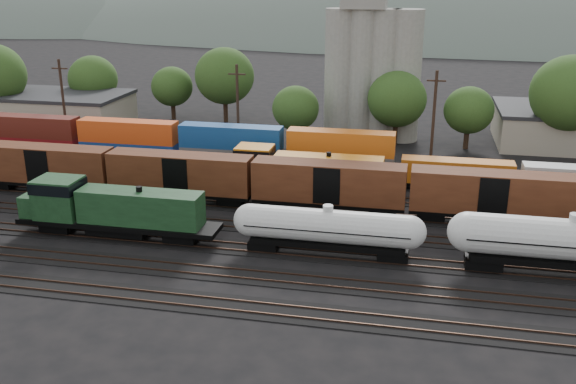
% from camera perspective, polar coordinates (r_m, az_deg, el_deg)
% --- Properties ---
extents(ground, '(600.00, 600.00, 0.00)m').
position_cam_1_polar(ground, '(59.79, 0.91, -3.42)').
color(ground, black).
extents(tracks, '(180.00, 33.20, 0.20)m').
position_cam_1_polar(tracks, '(59.77, 0.91, -3.38)').
color(tracks, black).
rests_on(tracks, ground).
extents(green_locomotive, '(18.66, 3.29, 4.94)m').
position_cam_1_polar(green_locomotive, '(59.60, -15.82, -1.37)').
color(green_locomotive, black).
rests_on(green_locomotive, ground).
extents(tank_car_a, '(16.25, 2.91, 4.26)m').
position_cam_1_polar(tank_car_a, '(53.73, 3.54, -3.21)').
color(tank_car_a, silver).
rests_on(tank_car_a, ground).
extents(tank_car_b, '(19.00, 3.40, 4.98)m').
position_cam_1_polar(tank_car_b, '(54.53, 23.95, -4.12)').
color(tank_car_b, silver).
rests_on(tank_car_b, ground).
extents(orange_locomotive, '(19.15, 3.19, 4.79)m').
position_cam_1_polar(orange_locomotive, '(68.45, 0.92, 1.96)').
color(orange_locomotive, black).
rests_on(orange_locomotive, ground).
extents(boxcar_string, '(122.80, 2.90, 4.20)m').
position_cam_1_polar(boxcar_string, '(69.91, -15.46, 1.96)').
color(boxcar_string, black).
rests_on(boxcar_string, ground).
extents(container_wall, '(160.85, 2.60, 5.80)m').
position_cam_1_polar(container_wall, '(73.70, -0.43, 3.13)').
color(container_wall, black).
rests_on(container_wall, ground).
extents(grain_silo, '(13.40, 5.00, 29.00)m').
position_cam_1_polar(grain_silo, '(91.26, 7.41, 11.64)').
color(grain_silo, gray).
rests_on(grain_silo, ground).
extents(industrial_sheds, '(119.38, 17.26, 5.10)m').
position_cam_1_polar(industrial_sheds, '(91.85, 9.23, 6.08)').
color(industrial_sheds, '#9E937F').
rests_on(industrial_sheds, ground).
extents(tree_band, '(164.92, 22.96, 13.57)m').
position_cam_1_polar(tree_band, '(91.73, 5.69, 9.33)').
color(tree_band, black).
rests_on(tree_band, ground).
extents(utility_poles, '(122.20, 0.36, 12.00)m').
position_cam_1_polar(utility_poles, '(78.73, 4.00, 6.83)').
color(utility_poles, black).
rests_on(utility_poles, ground).
extents(distant_hills, '(860.00, 286.00, 130.00)m').
position_cam_1_polar(distant_hills, '(317.51, 14.40, 10.69)').
color(distant_hills, '#59665B').
rests_on(distant_hills, ground).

